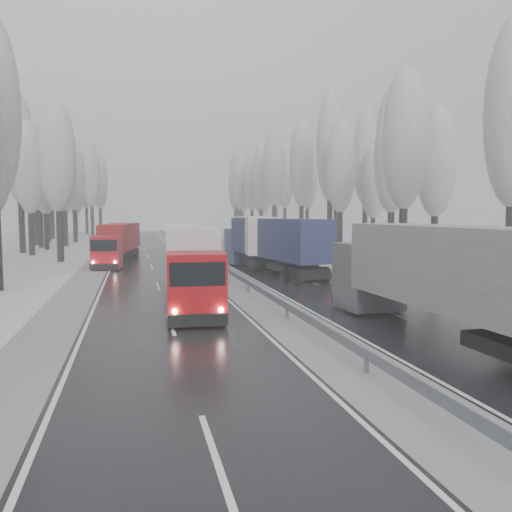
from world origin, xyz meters
name	(u,v)px	position (x,y,z in m)	size (l,w,h in m)	color
ground	(447,430)	(0.00, 0.00, 0.00)	(260.00, 260.00, 0.00)	silver
carriageway_right	(283,272)	(5.25, 30.00, 0.01)	(7.50, 200.00, 0.03)	black
carriageway_left	(154,275)	(-5.25, 30.00, 0.01)	(7.50, 200.00, 0.03)	black
median_slush	(221,273)	(0.00, 30.00, 0.02)	(3.00, 200.00, 0.04)	gray
shoulder_right	(338,270)	(10.20, 30.00, 0.02)	(2.40, 200.00, 0.04)	gray
shoulder_left	(88,277)	(-10.20, 30.00, 0.02)	(2.40, 200.00, 0.04)	gray
median_guardrail	(221,266)	(0.00, 29.99, 0.60)	(0.12, 200.00, 0.76)	slate
tree_18	(405,140)	(14.51, 27.03, 10.70)	(3.60, 3.60, 16.58)	black
tree_19	(436,163)	(20.02, 31.03, 9.42)	(3.60, 3.60, 14.57)	black
tree_20	(392,159)	(17.90, 35.17, 10.14)	(3.60, 3.60, 15.71)	black
tree_21	(393,146)	(20.12, 39.17, 12.00)	(3.60, 3.60, 18.62)	black
tree_22	(341,167)	(17.02, 45.60, 10.24)	(3.60, 3.60, 15.86)	black
tree_23	(374,183)	(23.31, 49.60, 8.77)	(3.60, 3.60, 13.55)	black
tree_24	(330,148)	(17.90, 51.02, 13.19)	(3.60, 3.60, 20.49)	black
tree_25	(366,158)	(24.81, 55.02, 12.52)	(3.60, 3.60, 19.44)	black
tree_26	(302,164)	(17.56, 61.27, 12.10)	(3.60, 3.60, 18.78)	black
tree_27	(336,172)	(24.72, 65.27, 11.36)	(3.60, 3.60, 17.62)	black
tree_28	(274,167)	(16.34, 71.95, 12.64)	(3.60, 3.60, 19.62)	black
tree_29	(308,175)	(23.71, 75.95, 11.67)	(3.60, 3.60, 18.11)	black
tree_30	(261,178)	(16.56, 81.70, 11.52)	(3.60, 3.60, 17.86)	black
tree_31	(285,177)	(22.48, 85.70, 11.97)	(3.60, 3.60, 18.58)	black
tree_32	(252,182)	(16.63, 89.21, 11.18)	(3.60, 3.60, 17.33)	black
tree_33	(262,193)	(19.77, 93.21, 9.26)	(3.60, 3.60, 14.33)	black
tree_34	(240,183)	(15.73, 96.32, 11.37)	(3.60, 3.60, 17.63)	black
tree_35	(276,183)	(24.94, 100.32, 11.77)	(3.60, 3.60, 18.25)	black
tree_36	(237,179)	(17.04, 106.16, 13.02)	(3.60, 3.60, 20.23)	black
tree_37	(262,190)	(24.02, 110.16, 10.56)	(3.60, 3.60, 16.37)	black
tree_38	(235,187)	(18.73, 116.73, 11.59)	(3.60, 3.60, 17.97)	black
tree_39	(243,192)	(21.55, 120.73, 10.45)	(3.60, 3.60, 16.19)	black
tree_62	(57,158)	(-13.94, 43.73, 10.36)	(3.60, 3.60, 16.04)	black
tree_64	(29,169)	(-18.26, 52.71, 9.96)	(3.60, 3.60, 15.42)	black
tree_65	(19,150)	(-20.05, 56.71, 12.55)	(3.60, 3.60, 19.48)	black
tree_66	(45,176)	(-18.16, 62.35, 9.84)	(3.60, 3.60, 15.23)	black
tree_67	(39,169)	(-19.54, 66.35, 11.03)	(3.60, 3.60, 17.09)	black
tree_68	(64,173)	(-16.58, 69.11, 10.75)	(3.60, 3.60, 16.65)	black
tree_69	(33,163)	(-21.42, 73.11, 12.46)	(3.60, 3.60, 19.35)	black
tree_70	(74,176)	(-16.33, 79.19, 11.03)	(3.60, 3.60, 17.09)	black
tree_71	(47,168)	(-21.09, 83.19, 12.63)	(3.60, 3.60, 19.61)	black
tree_72	(65,187)	(-18.93, 88.54, 9.76)	(3.60, 3.60, 15.11)	black
tree_73	(51,180)	(-21.82, 92.54, 11.11)	(3.60, 3.60, 17.22)	black
tree_74	(91,175)	(-15.07, 99.33, 12.67)	(3.60, 3.60, 19.68)	black
tree_75	(47,179)	(-24.20, 103.33, 11.99)	(3.60, 3.60, 18.60)	black
tree_76	(99,182)	(-14.05, 108.72, 11.95)	(3.60, 3.60, 18.55)	black
tree_77	(75,194)	(-19.66, 112.72, 9.26)	(3.60, 3.60, 14.32)	black
tree_78	(86,181)	(-17.56, 115.31, 12.59)	(3.60, 3.60, 19.55)	black
tree_79	(75,188)	(-20.33, 119.31, 11.01)	(3.60, 3.60, 17.07)	black
truck_grey_tarp	(457,276)	(4.68, 6.27, 2.55)	(3.16, 17.14, 4.38)	#4E4E53
truck_blue_box	(271,241)	(4.14, 29.80, 2.59)	(5.05, 17.44, 4.44)	navy
truck_cream_box	(254,236)	(4.50, 37.28, 2.65)	(4.88, 17.86, 4.54)	#AEAA9A
box_truck_distant	(191,233)	(3.39, 82.32, 1.27)	(2.70, 6.87, 2.50)	silver
truck_red_white	(189,257)	(-3.72, 18.80, 2.39)	(3.49, 16.05, 4.09)	#9E080D
truck_red_red	(119,240)	(-8.19, 41.58, 2.23)	(4.19, 14.99, 3.81)	#B50A17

